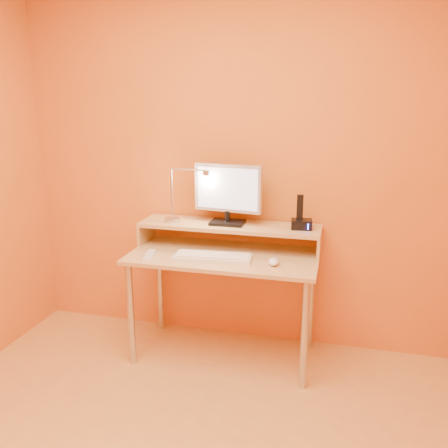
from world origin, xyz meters
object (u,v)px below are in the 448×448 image
(lamp_base, at_px, (173,220))
(remote_control, at_px, (149,255))
(monitor_panel, at_px, (228,188))
(keyboard, at_px, (213,257))
(phone_dock, at_px, (302,224))
(mouse, at_px, (274,262))

(lamp_base, distance_m, remote_control, 0.33)
(monitor_panel, distance_m, remote_control, 0.66)
(monitor_panel, bearing_deg, remote_control, -135.76)
(keyboard, bearing_deg, phone_dock, 21.62)
(keyboard, relative_size, mouse, 4.30)
(monitor_panel, bearing_deg, mouse, -31.08)
(monitor_panel, xyz_separation_m, lamp_base, (-0.37, -0.04, -0.23))
(monitor_panel, xyz_separation_m, phone_dock, (0.49, -0.01, -0.21))
(mouse, bearing_deg, phone_dock, 56.51)
(lamp_base, xyz_separation_m, phone_dock, (0.86, 0.03, 0.02))
(monitor_panel, distance_m, keyboard, 0.47)
(remote_control, bearing_deg, keyboard, -3.87)
(mouse, distance_m, remote_control, 0.78)
(monitor_panel, relative_size, remote_control, 2.64)
(monitor_panel, height_order, keyboard, monitor_panel)
(monitor_panel, relative_size, lamp_base, 4.56)
(keyboard, distance_m, remote_control, 0.40)
(phone_dock, relative_size, keyboard, 0.27)
(mouse, height_order, remote_control, mouse)
(lamp_base, xyz_separation_m, mouse, (0.73, -0.24, -0.15))
(lamp_base, height_order, remote_control, lamp_base)
(lamp_base, distance_m, phone_dock, 0.86)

